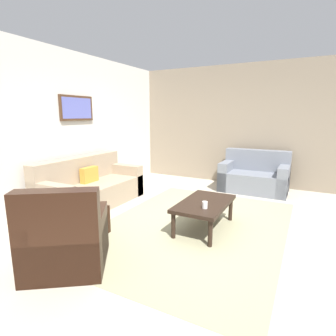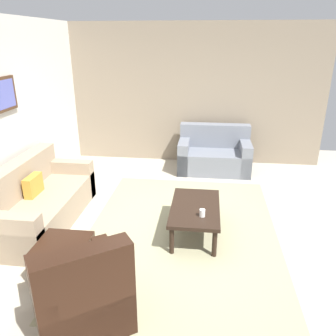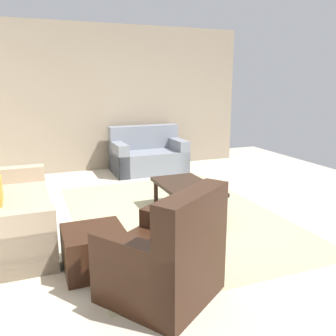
{
  "view_description": "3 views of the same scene",
  "coord_description": "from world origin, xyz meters",
  "views": [
    {
      "loc": [
        -3.52,
        -1.42,
        1.64
      ],
      "look_at": [
        0.05,
        0.45,
        0.84
      ],
      "focal_mm": 28.71,
      "sensor_mm": 36.0,
      "label": 1
    },
    {
      "loc": [
        -3.98,
        -0.28,
        2.49
      ],
      "look_at": [
        0.18,
        0.22,
        0.87
      ],
      "focal_mm": 36.05,
      "sensor_mm": 36.0,
      "label": 2
    },
    {
      "loc": [
        -4.14,
        1.75,
        1.74
      ],
      "look_at": [
        0.1,
        0.06,
        0.63
      ],
      "focal_mm": 38.53,
      "sensor_mm": 36.0,
      "label": 3
    }
  ],
  "objects": [
    {
      "name": "coffee_table",
      "position": [
        0.01,
        -0.17,
        0.36
      ],
      "size": [
        1.1,
        0.64,
        0.41
      ],
      "color": "black",
      "rests_on": "ground_plane"
    },
    {
      "name": "stone_feature_panel",
      "position": [
        3.0,
        0.0,
        1.4
      ],
      "size": [
        0.12,
        5.2,
        2.8
      ],
      "primitive_type": "cube",
      "color": "gray",
      "rests_on": "ground_plane"
    },
    {
      "name": "couch_main",
      "position": [
        0.04,
        2.1,
        0.3
      ],
      "size": [
        2.01,
        0.89,
        0.88
      ],
      "color": "gray",
      "rests_on": "ground_plane"
    },
    {
      "name": "couch_loveseat",
      "position": [
        2.47,
        -0.44,
        0.3
      ],
      "size": [
        0.84,
        1.39,
        0.88
      ],
      "color": "slate",
      "rests_on": "ground_plane"
    },
    {
      "name": "cup",
      "position": [
        -0.25,
        -0.27,
        0.46
      ],
      "size": [
        0.07,
        0.07,
        0.1
      ],
      "primitive_type": "cylinder",
      "color": "white",
      "rests_on": "coffee_table"
    },
    {
      "name": "area_rug",
      "position": [
        0.0,
        0.0,
        0.0
      ],
      "size": [
        3.55,
        2.56,
        0.01
      ],
      "primitive_type": "cube",
      "color": "gray",
      "rests_on": "ground_plane"
    },
    {
      "name": "armchair_leather",
      "position": [
        -1.69,
        0.77,
        0.31
      ],
      "size": [
        1.11,
        1.11,
        0.95
      ],
      "color": "black",
      "rests_on": "ground_plane"
    },
    {
      "name": "ground_plane",
      "position": [
        0.0,
        0.0,
        0.0
      ],
      "size": [
        8.0,
        8.0,
        0.0
      ],
      "primitive_type": "plane",
      "color": "#B2A893"
    },
    {
      "name": "framed_artwork",
      "position": [
        0.27,
        2.51,
        1.77
      ],
      "size": [
        0.79,
        0.04,
        0.46
      ],
      "color": "#472D1C"
    },
    {
      "name": "ottoman",
      "position": [
        -1.01,
        1.25,
        0.2
      ],
      "size": [
        0.56,
        0.56,
        0.4
      ],
      "primitive_type": "cube",
      "color": "black",
      "rests_on": "ground_plane"
    },
    {
      "name": "rear_partition",
      "position": [
        0.0,
        2.6,
        1.4
      ],
      "size": [
        6.0,
        0.12,
        2.8
      ],
      "primitive_type": "cube",
      "color": "silver",
      "rests_on": "ground_plane"
    }
  ]
}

